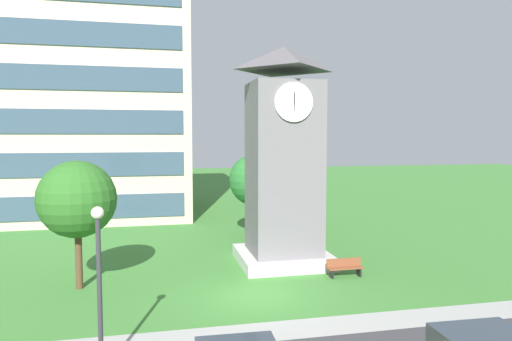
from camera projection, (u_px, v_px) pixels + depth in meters
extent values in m
plane|color=#3D7A33|center=(255.00, 296.00, 19.68)|extent=(160.00, 160.00, 0.00)
cube|color=#9E9E99|center=(276.00, 331.00, 16.17)|extent=(120.00, 1.60, 0.01)
cube|color=beige|center=(90.00, 71.00, 40.82)|extent=(16.90, 15.54, 25.60)
cube|color=#384C60|center=(79.00, 207.00, 34.03)|extent=(15.55, 0.10, 1.80)
cube|color=#384C60|center=(78.00, 165.00, 33.79)|extent=(15.55, 0.10, 1.80)
cube|color=#384C60|center=(77.00, 122.00, 33.55)|extent=(15.55, 0.10, 1.80)
cube|color=#384C60|center=(75.00, 78.00, 33.31)|extent=(15.55, 0.10, 1.80)
cube|color=#384C60|center=(74.00, 33.00, 33.07)|extent=(15.55, 0.10, 1.80)
cube|color=slate|center=(283.00, 174.00, 24.57)|extent=(3.57, 3.57, 9.77)
cube|color=beige|center=(283.00, 257.00, 24.91)|extent=(4.82, 4.82, 0.60)
pyramid|color=#555155|center=(284.00, 59.00, 24.11)|extent=(3.93, 3.93, 1.25)
cylinder|color=white|center=(294.00, 102.00, 22.49)|extent=(1.97, 0.12, 1.97)
cylinder|color=white|center=(316.00, 105.00, 24.68)|extent=(0.12, 1.97, 1.97)
cube|color=black|center=(294.00, 98.00, 22.41)|extent=(0.05, 0.08, 0.59)
cube|color=black|center=(294.00, 102.00, 22.41)|extent=(0.03, 0.06, 0.88)
cube|color=brown|center=(345.00, 268.00, 22.33)|extent=(1.80, 0.48, 0.06)
cube|color=brown|center=(344.00, 262.00, 22.53)|extent=(1.80, 0.05, 0.40)
cube|color=black|center=(331.00, 273.00, 22.20)|extent=(0.08, 0.43, 0.45)
cube|color=black|center=(359.00, 272.00, 22.50)|extent=(0.08, 0.43, 0.45)
cylinder|color=#333338|center=(100.00, 298.00, 13.01)|extent=(0.14, 0.14, 4.57)
sphere|color=#F2EFCC|center=(97.00, 213.00, 12.82)|extent=(0.36, 0.36, 0.36)
cylinder|color=#513823|center=(255.00, 217.00, 31.33)|extent=(0.40, 0.40, 2.69)
sphere|color=#276A2C|center=(255.00, 180.00, 31.14)|extent=(3.53, 3.53, 3.53)
cylinder|color=#513823|center=(79.00, 257.00, 20.58)|extent=(0.31, 0.31, 2.88)
sphere|color=#2B6522|center=(77.00, 199.00, 20.38)|extent=(3.48, 3.48, 3.48)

